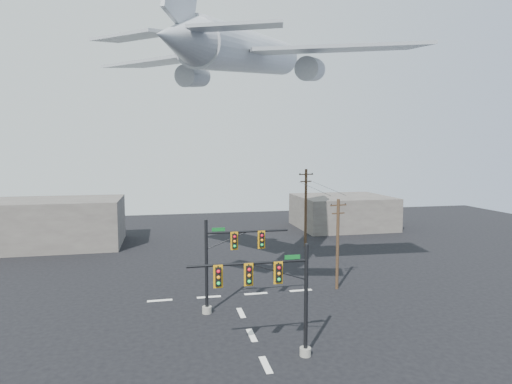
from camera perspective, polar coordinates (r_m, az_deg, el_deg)
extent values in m
plane|color=black|center=(26.22, 1.31, -22.06)|extent=(120.00, 120.00, 0.00)
cube|color=white|center=(26.22, 1.31, -22.04)|extent=(0.40, 2.00, 0.01)
cube|color=white|center=(29.73, -0.58, -18.55)|extent=(0.40, 2.00, 0.01)
cube|color=white|center=(33.36, -2.01, -15.79)|extent=(0.40, 2.00, 0.01)
cube|color=white|center=(36.67, -12.71, -13.92)|extent=(2.00, 0.40, 0.01)
cube|color=white|center=(36.82, -6.29, -13.73)|extent=(2.00, 0.40, 0.01)
cube|color=white|center=(37.41, -0.01, -13.39)|extent=(2.00, 0.40, 0.01)
cube|color=white|center=(38.40, 5.98, -12.91)|extent=(2.00, 0.40, 0.01)
cylinder|color=gray|center=(27.26, 6.60, -20.40)|extent=(0.68, 0.68, 0.48)
cylinder|color=black|center=(26.04, 6.68, -14.17)|extent=(0.23, 0.23, 6.77)
cylinder|color=black|center=(24.46, -1.05, -9.50)|extent=(6.91, 0.15, 0.15)
cylinder|color=black|center=(24.99, 2.91, -10.56)|extent=(3.64, 0.08, 0.08)
cube|color=black|center=(24.86, 3.00, -10.71)|extent=(0.33, 0.29, 1.06)
cube|color=#CB890B|center=(24.88, 2.98, -10.70)|extent=(0.53, 0.04, 1.31)
sphere|color=red|center=(24.62, 3.10, -10.06)|extent=(0.19, 0.19, 0.19)
sphere|color=orange|center=(24.71, 3.10, -10.82)|extent=(0.19, 0.19, 0.19)
sphere|color=green|center=(24.81, 3.09, -11.57)|extent=(0.19, 0.19, 0.19)
cube|color=black|center=(24.49, -0.98, -10.96)|extent=(0.33, 0.29, 1.06)
cube|color=#CB890B|center=(24.50, -0.99, -10.95)|extent=(0.53, 0.04, 1.31)
sphere|color=red|center=(24.24, -0.91, -10.31)|extent=(0.19, 0.19, 0.19)
sphere|color=orange|center=(24.33, -0.91, -11.07)|extent=(0.19, 0.19, 0.19)
sphere|color=green|center=(24.43, -0.91, -11.83)|extent=(0.19, 0.19, 0.19)
cube|color=black|center=(24.23, -5.07, -11.17)|extent=(0.33, 0.29, 1.06)
cube|color=#CB890B|center=(24.24, -5.08, -11.15)|extent=(0.53, 0.04, 1.31)
sphere|color=red|center=(23.97, -5.03, -10.50)|extent=(0.19, 0.19, 0.19)
sphere|color=orange|center=(24.07, -5.02, -11.28)|extent=(0.19, 0.19, 0.19)
sphere|color=green|center=(24.17, -5.02, -12.05)|extent=(0.19, 0.19, 0.19)
cube|color=#0C5A1E|center=(24.95, 4.88, -8.64)|extent=(0.92, 0.04, 0.25)
cylinder|color=gray|center=(33.42, -6.56, -15.34)|extent=(0.71, 0.71, 0.51)
cylinder|color=black|center=(32.40, -6.62, -9.88)|extent=(0.24, 0.24, 7.10)
cylinder|color=black|center=(32.25, -1.13, -5.29)|extent=(6.24, 0.16, 0.16)
cylinder|color=black|center=(32.12, -3.87, -6.46)|extent=(3.35, 0.08, 0.08)
cube|color=black|center=(32.06, -2.91, -6.53)|extent=(0.34, 0.30, 1.12)
cube|color=#CB890B|center=(32.07, -2.92, -6.52)|extent=(0.56, 0.04, 1.37)
sphere|color=red|center=(31.82, -2.86, -5.97)|extent=(0.20, 0.20, 0.20)
sphere|color=orange|center=(31.89, -2.86, -6.59)|extent=(0.20, 0.20, 0.20)
sphere|color=green|center=(31.97, -2.86, -7.22)|extent=(0.20, 0.20, 0.20)
cube|color=black|center=(32.44, 0.74, -6.38)|extent=(0.34, 0.30, 1.12)
cube|color=#CB890B|center=(32.46, 0.73, -6.37)|extent=(0.56, 0.04, 1.37)
sphere|color=red|center=(32.21, 0.81, -5.82)|extent=(0.20, 0.20, 0.20)
sphere|color=orange|center=(32.28, 0.81, -6.44)|extent=(0.20, 0.20, 0.20)
sphere|color=green|center=(32.36, 0.81, -7.05)|extent=(0.20, 0.20, 0.20)
cube|color=#0C5A1E|center=(31.81, -5.03, -5.00)|extent=(0.96, 0.04, 0.26)
cylinder|color=#442F1D|center=(38.23, 10.82, -6.88)|extent=(0.27, 0.27, 7.97)
cube|color=#442F1D|center=(37.64, 10.92, -1.74)|extent=(1.59, 0.38, 0.11)
cube|color=#442F1D|center=(37.74, 10.90, -2.81)|extent=(1.24, 0.32, 0.11)
cylinder|color=black|center=(37.25, 10.01, -1.66)|extent=(0.09, 0.09, 0.11)
cylinder|color=black|center=(37.63, 10.92, -1.61)|extent=(0.09, 0.09, 0.11)
cylinder|color=black|center=(38.02, 11.82, -1.55)|extent=(0.09, 0.09, 0.11)
cylinder|color=#442F1D|center=(54.17, 6.65, -2.15)|extent=(0.33, 0.33, 9.85)
cube|color=#442F1D|center=(53.77, 6.70, 2.35)|extent=(1.98, 0.55, 0.13)
cube|color=#442F1D|center=(53.82, 6.69, 1.41)|extent=(1.54, 0.46, 0.13)
cylinder|color=black|center=(53.31, 5.88, 2.46)|extent=(0.11, 0.11, 0.13)
cylinder|color=black|center=(53.76, 6.70, 2.47)|extent=(0.11, 0.11, 0.13)
cylinder|color=black|center=(54.22, 7.50, 2.49)|extent=(0.11, 0.11, 0.13)
cylinder|color=black|center=(45.38, 7.49, 0.59)|extent=(2.51, 16.47, 0.03)
cylinder|color=black|center=(45.94, 9.37, 0.62)|extent=(2.86, 16.47, 0.03)
cylinder|color=#A4A9B0|center=(38.48, -0.76, 18.11)|extent=(13.82, 20.35, 6.49)
cone|color=#A4A9B0|center=(50.97, 4.16, 17.18)|extent=(5.54, 6.19, 4.05)
cone|color=#A4A9B0|center=(26.50, -10.40, 19.55)|extent=(5.22, 5.97, 3.71)
cube|color=#A4A9B0|center=(40.18, -12.17, 16.68)|extent=(11.73, 14.01, 0.96)
cube|color=#A4A9B0|center=(35.30, 10.76, 18.28)|extent=(14.13, 6.00, 0.96)
cylinder|color=#A4A9B0|center=(39.84, -8.40, 15.04)|extent=(3.47, 4.09, 2.38)
cylinder|color=#A4A9B0|center=(36.46, 7.26, 15.95)|extent=(3.47, 4.09, 2.38)
cube|color=#A4A9B0|center=(28.76, -16.18, 19.33)|extent=(5.38, 5.40, 0.53)
cube|color=#A4A9B0|center=(25.73, -2.70, 21.23)|extent=(5.72, 3.64, 0.53)
cube|color=#66615A|center=(60.11, -26.06, -3.77)|extent=(18.00, 10.00, 6.00)
cube|color=#66615A|center=(69.02, 11.43, -2.59)|extent=(14.00, 12.00, 5.00)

